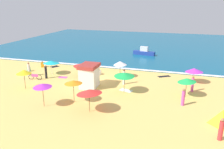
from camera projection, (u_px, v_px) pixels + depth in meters
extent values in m
plane|color=#EDBC60|center=(96.00, 81.00, 30.21)|extent=(60.00, 60.00, 0.00)
cube|color=#0F567A|center=(138.00, 44.00, 55.74)|extent=(60.00, 44.00, 0.10)
cube|color=white|center=(111.00, 67.00, 35.93)|extent=(57.00, 0.70, 0.01)
cube|color=white|center=(89.00, 77.00, 27.67)|extent=(2.02, 2.53, 2.36)
cube|color=#A5332D|center=(89.00, 66.00, 27.27)|extent=(1.99, 2.58, 0.39)
cylinder|color=silver|center=(52.00, 68.00, 32.62)|extent=(0.05, 0.05, 1.84)
cone|color=#19B7C6|center=(51.00, 62.00, 32.39)|extent=(2.90, 2.91, 0.45)
cylinder|color=#4C3823|center=(124.00, 83.00, 25.95)|extent=(0.05, 0.05, 2.20)
cone|color=green|center=(124.00, 75.00, 25.66)|extent=(2.72, 2.73, 0.51)
cylinder|color=#4C3823|center=(120.00, 70.00, 31.12)|extent=(0.05, 0.05, 2.16)
cone|color=white|center=(120.00, 63.00, 30.86)|extent=(2.23, 2.24, 0.57)
cylinder|color=#4C3823|center=(186.00, 88.00, 24.91)|extent=(0.05, 0.05, 1.99)
cone|color=green|center=(187.00, 80.00, 24.66)|extent=(2.26, 2.24, 0.61)
cylinder|color=silver|center=(194.00, 76.00, 29.10)|extent=(0.05, 0.05, 1.83)
cone|color=#B733C6|center=(194.00, 70.00, 28.88)|extent=(2.95, 2.94, 0.56)
cylinder|color=#4C3823|center=(43.00, 95.00, 22.51)|extent=(0.05, 0.05, 2.26)
cone|color=#B733C6|center=(42.00, 85.00, 22.21)|extent=(2.18, 2.18, 0.41)
cylinder|color=silver|center=(82.00, 70.00, 31.32)|extent=(0.05, 0.05, 1.84)
cone|color=red|center=(82.00, 65.00, 31.10)|extent=(2.73, 2.71, 0.68)
cylinder|color=#4C3823|center=(25.00, 79.00, 27.14)|extent=(0.05, 0.05, 2.21)
cone|color=yellow|center=(24.00, 72.00, 26.87)|extent=(1.99, 1.99, 0.48)
cylinder|color=#4C3823|center=(74.00, 92.00, 23.45)|extent=(0.05, 0.05, 2.25)
cone|color=orange|center=(73.00, 82.00, 23.15)|extent=(2.18, 2.17, 0.38)
cylinder|color=#4C3823|center=(89.00, 101.00, 21.45)|extent=(0.05, 0.05, 2.11)
cone|color=red|center=(89.00, 91.00, 21.18)|extent=(2.94, 2.92, 0.61)
pyramid|color=yellow|center=(222.00, 117.00, 19.21)|extent=(1.68, 1.57, 1.35)
torus|color=black|center=(39.00, 77.00, 30.44)|extent=(0.72, 0.17, 0.72)
torus|color=black|center=(31.00, 77.00, 30.60)|extent=(0.72, 0.17, 0.72)
cube|color=#D84CA5|center=(35.00, 75.00, 30.46)|extent=(0.88, 0.19, 0.36)
cylinder|color=white|center=(124.00, 78.00, 28.67)|extent=(0.30, 0.30, 1.65)
sphere|color=brown|center=(124.00, 70.00, 28.39)|extent=(0.28, 0.28, 0.28)
cylinder|color=red|center=(221.00, 131.00, 17.10)|extent=(0.43, 0.43, 1.49)
sphere|color=#9E6B47|center=(222.00, 120.00, 16.85)|extent=(0.26, 0.26, 0.26)
cube|color=black|center=(87.00, 69.00, 34.49)|extent=(0.59, 0.59, 0.58)
sphere|color=beige|center=(87.00, 66.00, 34.37)|extent=(0.22, 0.22, 0.22)
cylinder|color=#D84CA5|center=(183.00, 98.00, 22.85)|extent=(0.38, 0.38, 1.47)
sphere|color=#9E6B47|center=(184.00, 90.00, 22.60)|extent=(0.26, 0.26, 0.26)
cube|color=white|center=(99.00, 73.00, 32.61)|extent=(0.51, 0.51, 0.56)
sphere|color=beige|center=(99.00, 70.00, 32.49)|extent=(0.24, 0.24, 0.24)
cube|color=orange|center=(42.00, 65.00, 36.23)|extent=(0.57, 0.57, 0.75)
sphere|color=brown|center=(42.00, 62.00, 36.09)|extent=(0.20, 0.20, 0.20)
cylinder|color=white|center=(29.00, 70.00, 31.80)|extent=(0.45, 0.45, 1.68)
sphere|color=#9E6B47|center=(28.00, 63.00, 31.52)|extent=(0.24, 0.24, 0.24)
cube|color=green|center=(29.00, 69.00, 34.13)|extent=(0.46, 0.46, 0.59)
sphere|color=#9E6B47|center=(28.00, 67.00, 34.01)|extent=(0.21, 0.21, 0.21)
cylinder|color=black|center=(46.00, 72.00, 30.85)|extent=(0.40, 0.40, 1.62)
sphere|color=beige|center=(45.00, 65.00, 30.57)|extent=(0.28, 0.28, 0.28)
cylinder|color=#D84CA5|center=(192.00, 85.00, 26.34)|extent=(0.33, 0.33, 1.59)
sphere|color=#9E6B47|center=(193.00, 77.00, 26.07)|extent=(0.26, 0.26, 0.26)
cube|color=white|center=(87.00, 74.00, 32.70)|extent=(1.50, 1.29, 0.01)
cube|color=black|center=(55.00, 67.00, 36.63)|extent=(1.48, 1.60, 0.01)
cube|color=white|center=(126.00, 90.00, 26.87)|extent=(1.67, 1.23, 0.01)
cube|color=black|center=(164.00, 76.00, 31.86)|extent=(1.78, 1.48, 0.01)
cube|color=#D84CA5|center=(63.00, 77.00, 31.47)|extent=(1.26, 0.89, 0.01)
cube|color=navy|center=(144.00, 53.00, 44.14)|extent=(4.16, 1.61, 0.68)
cube|color=silver|center=(144.00, 49.00, 43.90)|extent=(1.50, 0.79, 0.88)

